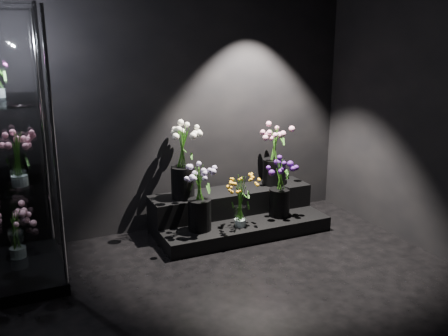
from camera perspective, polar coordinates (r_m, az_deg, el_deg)
floor at (r=4.07m, az=4.72°, el=-15.96°), size 4.00×4.00×0.00m
wall_back at (r=5.35m, az=-5.47°, el=7.67°), size 4.00×0.00×4.00m
display_riser at (r=5.52m, az=1.32°, el=-5.22°), size 1.83×0.82×0.41m
display_case at (r=4.52m, az=-23.09°, el=1.87°), size 0.63×1.05×2.31m
bouquet_orange_bells at (r=5.13m, az=1.87°, el=-3.74°), size 0.33×0.33×0.54m
bouquet_lilac at (r=5.01m, az=-2.84°, el=-2.89°), size 0.42×0.42×0.67m
bouquet_purple at (r=5.43m, az=6.41°, el=-1.84°), size 0.32×0.32×0.64m
bouquet_cream_roses at (r=5.19m, az=-4.79°, el=1.23°), size 0.42×0.42×0.77m
bouquet_pink_roses at (r=5.68m, az=5.79°, el=1.85°), size 0.42×0.42×0.67m
bouquet_case_pink at (r=4.32m, az=-22.56°, el=1.03°), size 0.29×0.29×0.44m
bouquet_case_base_pink at (r=4.93m, az=-22.70°, el=-6.82°), size 0.45×0.45×0.45m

